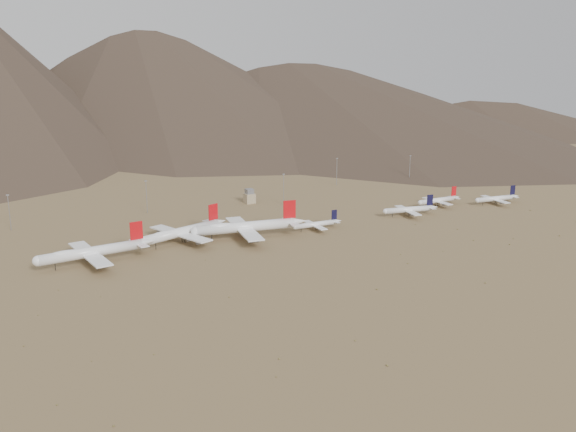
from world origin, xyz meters
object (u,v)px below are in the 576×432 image
widebody_east (246,227)px  narrowbody_a (317,224)px  control_tower (249,197)px  widebody_west (92,252)px  widebody_centre (182,232)px  narrowbody_b (410,209)px

widebody_east → narrowbody_a: widebody_east is taller
narrowbody_a → control_tower: bearing=95.8°
widebody_west → widebody_centre: 63.67m
narrowbody_a → narrowbody_b: 83.45m
control_tower → narrowbody_b: bearing=-47.4°
widebody_west → widebody_east: 102.46m
widebody_east → narrowbody_a: bearing=5.2°
widebody_east → widebody_centre: bearing=173.6°
widebody_east → control_tower: widebody_east is taller
widebody_east → narrowbody_b: size_ratio=1.73×
widebody_west → control_tower: size_ratio=6.08×
narrowbody_b → widebody_west: bearing=-168.3°
narrowbody_b → narrowbody_a: bearing=-168.3°
widebody_east → narrowbody_a: 52.93m
widebody_east → control_tower: bearing=73.3°
widebody_centre → widebody_east: 42.62m
narrowbody_b → control_tower: size_ratio=3.84×
widebody_west → widebody_east: (102.33, 5.10, 0.77)m
widebody_centre → widebody_east: bearing=-34.6°
widebody_west → widebody_east: bearing=-2.4°
widebody_centre → narrowbody_a: widebody_centre is taller
control_tower → widebody_centre: bearing=-136.8°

